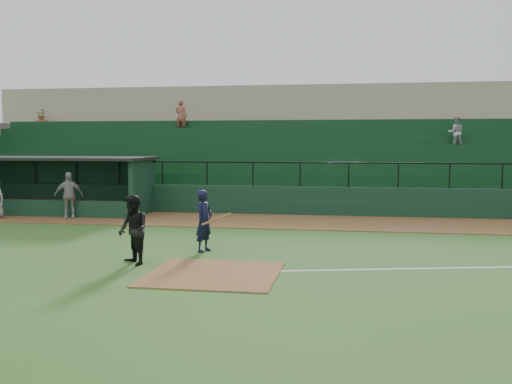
# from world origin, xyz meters

# --- Properties ---
(ground) EXTENTS (90.00, 90.00, 0.00)m
(ground) POSITION_xyz_m (0.00, 0.00, 0.00)
(ground) COLOR #2B531B
(ground) RESTS_ON ground
(warning_track) EXTENTS (40.00, 4.00, 0.03)m
(warning_track) POSITION_xyz_m (0.00, 8.00, 0.01)
(warning_track) COLOR brown
(warning_track) RESTS_ON ground
(home_plate_dirt) EXTENTS (3.00, 3.00, 0.03)m
(home_plate_dirt) POSITION_xyz_m (0.00, -1.00, 0.01)
(home_plate_dirt) COLOR brown
(home_plate_dirt) RESTS_ON ground
(stadium_structure) EXTENTS (38.00, 13.08, 6.40)m
(stadium_structure) POSITION_xyz_m (-0.00, 16.46, 2.30)
(stadium_structure) COLOR #10311E
(stadium_structure) RESTS_ON ground
(dugout) EXTENTS (8.90, 3.20, 2.42)m
(dugout) POSITION_xyz_m (-9.75, 9.56, 1.33)
(dugout) COLOR #10311E
(dugout) RESTS_ON ground
(batter_at_plate) EXTENTS (1.09, 0.73, 1.73)m
(batter_at_plate) POSITION_xyz_m (-0.91, 1.69, 0.86)
(batter_at_plate) COLOR black
(batter_at_plate) RESTS_ON ground
(umpire) EXTENTS (1.07, 1.07, 1.75)m
(umpire) POSITION_xyz_m (-2.22, -0.27, 0.88)
(umpire) COLOR black
(umpire) RESTS_ON ground
(dugout_player_a) EXTENTS (1.17, 0.85, 1.84)m
(dugout_player_a) POSITION_xyz_m (-7.97, 7.46, 0.95)
(dugout_player_a) COLOR #9A9590
(dugout_player_a) RESTS_ON warning_track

